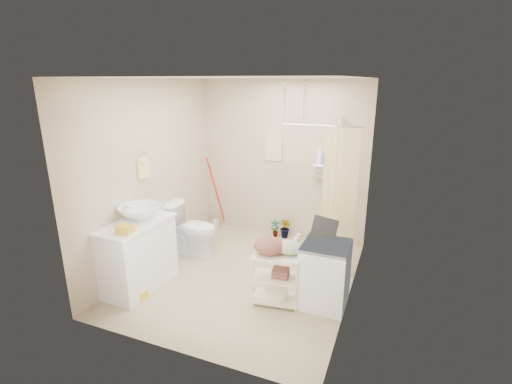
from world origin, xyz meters
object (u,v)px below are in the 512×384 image
at_px(vanity, 137,255).
at_px(laundry_rack, 277,274).
at_px(toilet, 192,228).
at_px(washing_machine, 325,274).

height_order(vanity, laundry_rack, vanity).
height_order(toilet, washing_machine, toilet).
bearing_deg(washing_machine, vanity, -167.78).
relative_size(washing_machine, laundry_rack, 1.02).
distance_m(toilet, laundry_rack, 1.83).
height_order(washing_machine, laundry_rack, washing_machine).
distance_m(toilet, washing_machine, 2.27).
bearing_deg(washing_machine, toilet, 164.16).
relative_size(toilet, washing_machine, 1.03).
xyz_separation_m(toilet, laundry_rack, (1.65, -0.80, -0.02)).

